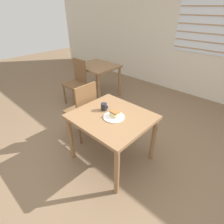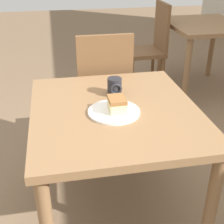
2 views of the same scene
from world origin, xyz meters
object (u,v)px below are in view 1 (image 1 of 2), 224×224
(coffee_mug, at_px, (104,107))
(cake_slice, at_px, (115,114))
(dining_table_far, at_px, (97,70))
(dining_table_near, at_px, (112,122))
(plate, at_px, (114,117))
(chair_near_window, at_px, (83,109))
(chair_far_corner, at_px, (77,81))

(coffee_mug, bearing_deg, cake_slice, -8.19)
(dining_table_far, distance_m, cake_slice, 2.14)
(dining_table_near, xyz_separation_m, dining_table_far, (-1.65, 1.29, 0.01))
(dining_table_far, bearing_deg, plate, -37.41)
(dining_table_far, height_order, chair_near_window, chair_near_window)
(chair_near_window, height_order, coffee_mug, chair_near_window)
(chair_near_window, bearing_deg, cake_slice, 86.53)
(chair_far_corner, bearing_deg, chair_near_window, -33.67)
(cake_slice, relative_size, coffee_mug, 1.14)
(plate, bearing_deg, dining_table_near, 163.17)
(plate, bearing_deg, coffee_mug, 167.88)
(chair_near_window, xyz_separation_m, plate, (0.71, -0.06, 0.20))
(dining_table_near, height_order, coffee_mug, coffee_mug)
(dining_table_far, height_order, plate, dining_table_far)
(dining_table_far, bearing_deg, chair_near_window, -51.33)
(dining_table_far, relative_size, chair_far_corner, 0.92)
(plate, distance_m, cake_slice, 0.04)
(chair_near_window, distance_m, cake_slice, 0.75)
(chair_far_corner, distance_m, plate, 1.91)
(chair_near_window, distance_m, chair_far_corner, 1.25)
(chair_far_corner, bearing_deg, coffee_mug, -24.91)
(chair_far_corner, distance_m, coffee_mug, 1.71)
(chair_near_window, relative_size, coffee_mug, 10.10)
(chair_near_window, height_order, chair_far_corner, same)
(cake_slice, xyz_separation_m, coffee_mug, (-0.22, 0.03, -0.00))
(coffee_mug, bearing_deg, chair_near_window, 178.63)
(dining_table_far, height_order, cake_slice, cake_slice)
(chair_near_window, xyz_separation_m, chair_far_corner, (-1.05, 0.68, 0.00))
(chair_far_corner, bearing_deg, dining_table_near, -23.69)
(dining_table_far, bearing_deg, cake_slice, -37.06)
(plate, bearing_deg, cake_slice, 81.73)
(dining_table_far, xyz_separation_m, coffee_mug, (1.49, -1.25, 0.14))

